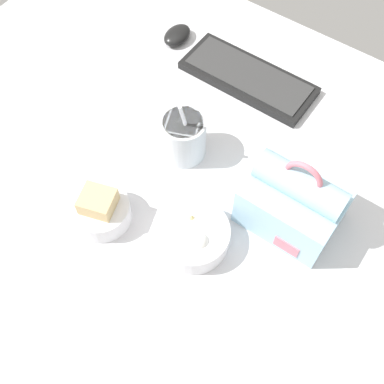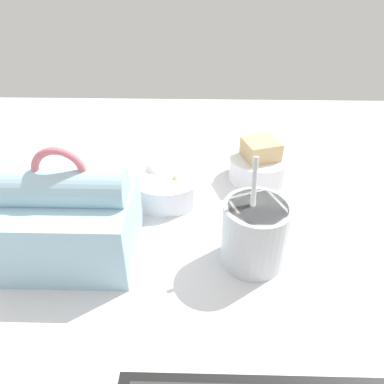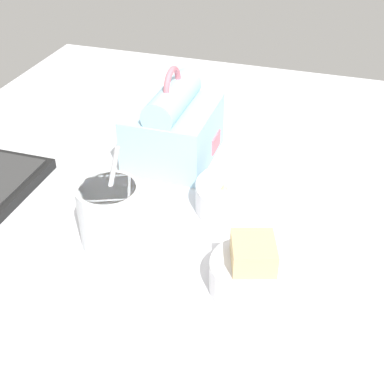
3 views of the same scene
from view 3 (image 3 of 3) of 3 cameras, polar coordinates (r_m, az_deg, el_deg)
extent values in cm
cube|color=silver|center=(82.77, -2.82, -4.67)|extent=(140.00, 110.00, 2.00)
cube|color=#9EC6DB|center=(97.41, -1.99, 6.27)|extent=(17.36, 14.28, 10.11)
cylinder|color=#9EC6DB|center=(94.44, -2.07, 9.78)|extent=(16.49, 5.56, 5.56)
cube|color=#DB707F|center=(99.16, 2.58, 5.30)|extent=(4.86, 0.30, 3.03)
torus|color=#DB707F|center=(93.41, -2.11, 11.17)|extent=(7.08, 1.00, 7.08)
cylinder|color=silver|center=(78.05, -8.71, -2.46)|extent=(9.16, 9.16, 9.64)
cylinder|color=gold|center=(75.43, -9.01, 0.28)|extent=(8.06, 8.06, 0.60)
cylinder|color=silver|center=(75.02, -8.56, 1.35)|extent=(0.70, 3.36, 10.93)
cylinder|color=silver|center=(71.72, 6.36, -8.88)|extent=(11.14, 11.14, 4.55)
cube|color=tan|center=(70.02, 6.49, -7.40)|extent=(7.55, 7.19, 6.37)
cylinder|color=silver|center=(85.51, 4.92, -0.52)|extent=(13.58, 13.58, 4.59)
ellipsoid|color=white|center=(86.16, 5.95, 0.91)|extent=(3.70, 3.70, 4.35)
cone|color=#F4DB84|center=(83.77, 3.43, -0.23)|extent=(6.14, 6.14, 3.90)
sphere|color=black|center=(85.21, 7.69, -0.77)|extent=(1.63, 1.63, 1.63)
sphere|color=black|center=(85.77, 7.25, -0.47)|extent=(1.63, 1.63, 1.63)
sphere|color=black|center=(85.95, 6.62, -0.33)|extent=(1.63, 1.63, 1.63)
sphere|color=black|center=(85.72, 6.00, -0.39)|extent=(1.63, 1.63, 1.63)
camera|label=1|loc=(0.97, 41.58, 47.51)|focal=45.00mm
camera|label=2|loc=(0.94, -32.58, 22.63)|focal=35.00mm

